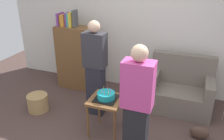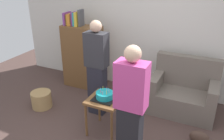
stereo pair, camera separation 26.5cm
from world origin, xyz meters
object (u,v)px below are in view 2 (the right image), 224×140
(side_table, at_px, (105,104))
(person_blowing_candles, at_px, (97,69))
(birthday_cake, at_px, (105,96))
(wicker_basket, at_px, (42,100))
(handbag, at_px, (199,137))
(bookshelf, at_px, (82,55))
(person_holding_cake, at_px, (131,111))
(couch, at_px, (183,93))

(side_table, height_order, person_blowing_candles, person_blowing_candles)
(birthday_cake, bearing_deg, wicker_basket, 174.07)
(birthday_cake, distance_m, handbag, 1.50)
(bookshelf, relative_size, side_table, 2.75)
(wicker_basket, relative_size, handbag, 1.29)
(person_blowing_candles, relative_size, handbag, 5.82)
(birthday_cake, distance_m, person_holding_cake, 0.78)
(bookshelf, height_order, handbag, bookshelf)
(bookshelf, bearing_deg, person_holding_cake, -44.78)
(side_table, distance_m, handbag, 1.46)
(bookshelf, distance_m, wicker_basket, 1.22)
(side_table, xyz_separation_m, person_holding_cake, (0.58, -0.48, 0.33))
(person_blowing_candles, relative_size, person_holding_cake, 1.00)
(person_holding_cake, distance_m, wicker_basket, 2.16)
(person_holding_cake, height_order, wicker_basket, person_holding_cake)
(bookshelf, bearing_deg, wicker_basket, -102.58)
(couch, distance_m, person_holding_cake, 1.72)
(person_blowing_candles, distance_m, handbag, 1.87)
(side_table, distance_m, wicker_basket, 1.42)
(couch, relative_size, person_blowing_candles, 0.67)
(couch, bearing_deg, bookshelf, 177.32)
(couch, height_order, bookshelf, bookshelf)
(birthday_cake, xyz_separation_m, handbag, (1.36, 0.34, -0.54))
(couch, relative_size, side_table, 1.87)
(bookshelf, xyz_separation_m, handbag, (2.49, -0.88, -0.58))
(handbag, bearing_deg, person_blowing_candles, 176.64)
(handbag, bearing_deg, birthday_cake, -165.91)
(person_blowing_candles, height_order, person_holding_cake, same)
(side_table, relative_size, wicker_basket, 1.64)
(side_table, bearing_deg, person_blowing_candles, 129.45)
(bookshelf, distance_m, handbag, 2.70)
(birthday_cake, xyz_separation_m, person_blowing_candles, (-0.36, 0.44, 0.19))
(bookshelf, bearing_deg, handbag, -19.40)
(handbag, bearing_deg, person_holding_cake, -133.45)
(person_blowing_candles, bearing_deg, bookshelf, 132.67)
(bookshelf, xyz_separation_m, wicker_basket, (-0.24, -1.07, -0.53))
(bookshelf, distance_m, side_table, 1.67)
(couch, relative_size, birthday_cake, 3.44)
(couch, relative_size, handbag, 3.93)
(bookshelf, height_order, person_holding_cake, person_holding_cake)
(bookshelf, bearing_deg, birthday_cake, -47.16)
(person_holding_cake, distance_m, handbag, 1.35)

